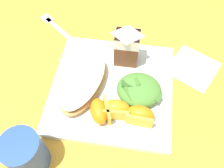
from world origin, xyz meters
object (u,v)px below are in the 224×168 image
Objects in this scene: milk_carton at (127,44)px; paper_napkin at (193,67)px; white_plate at (112,88)px; orange_wedge_front at (100,111)px; green_salad_pile at (139,90)px; orange_wedge_middle at (116,109)px; orange_wedge_rear at (140,115)px; drinking_blue_cup at (26,153)px; metal_fork at (59,29)px; cheesy_pizza_bread at (84,84)px.

paper_napkin is (0.17, 0.01, -0.07)m from milk_carton.
orange_wedge_front is at bearing -100.78° from white_plate.
paper_napkin is (0.13, 0.11, -0.03)m from green_salad_pile.
orange_wedge_middle and orange_wedge_rear have the same top height.
drinking_blue_cup is at bearing -150.51° from orange_wedge_rear.
white_plate is 0.11m from orange_wedge_rear.
green_salad_pile is 0.93× the size of paper_napkin.
paper_napkin is at bearing 53.97° from orange_wedge_rear.
orange_wedge_front is 1.10× the size of orange_wedge_rear.
orange_wedge_rear is 0.57× the size of paper_napkin.
green_salad_pile is at bearing 51.07° from orange_wedge_middle.
white_plate is at bearing 133.45° from orange_wedge_rear.
green_salad_pile reaches higher than paper_napkin.
milk_carton is 1.14× the size of drinking_blue_cup.
white_plate is 2.72× the size of green_salad_pile.
white_plate is 0.08m from orange_wedge_front.
orange_wedge_rear is 0.21m from paper_napkin.
milk_carton is 0.23m from metal_fork.
milk_carton reaches higher than metal_fork.
green_salad_pile is at bearing 0.73° from cheesy_pizza_bread.
drinking_blue_cup reaches higher than paper_napkin.
milk_carton is 1.77× the size of orange_wedge_middle.
white_plate is 2.55× the size of milk_carton.
white_plate is at bearing -153.76° from paper_napkin.
green_salad_pile reaches higher than orange_wedge_middle.
orange_wedge_front is 0.16m from drinking_blue_cup.
milk_carton is at bearing 112.63° from green_salad_pile.
orange_wedge_rear is (0.05, -0.01, 0.00)m from orange_wedge_middle.
cheesy_pizza_bread is 0.19m from drinking_blue_cup.
white_plate is 0.07m from green_salad_pile.
milk_carton is 0.17m from orange_wedge_rear.
cheesy_pizza_bread is 0.14m from milk_carton.
drinking_blue_cup is (-0.12, -0.11, 0.01)m from orange_wedge_front.
cheesy_pizza_bread is 1.68× the size of paper_napkin.
drinking_blue_cup is (-0.20, -0.18, 0.01)m from green_salad_pile.
white_plate is at bearing 168.62° from green_salad_pile.
orange_wedge_rear is 0.40× the size of metal_fork.
cheesy_pizza_bread is 1.92× the size of drinking_blue_cup.
cheesy_pizza_bread is at bearing 155.61° from orange_wedge_rear.
white_plate reaches higher than metal_fork.
paper_napkin is at bearing 39.65° from orange_wedge_front.
metal_fork is at bearing 167.60° from paper_napkin.
metal_fork is at bearing 121.27° from cheesy_pizza_bread.
white_plate is 4.51× the size of orange_wedge_middle.
drinking_blue_cup is (-0.33, -0.29, 0.05)m from paper_napkin.
white_plate is 0.07m from cheesy_pizza_bread.
white_plate is 0.08m from orange_wedge_middle.
green_salad_pile is 1.66× the size of orange_wedge_middle.
green_salad_pile is 0.31m from metal_fork.
orange_wedge_rear is at bearing -82.73° from green_salad_pile.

